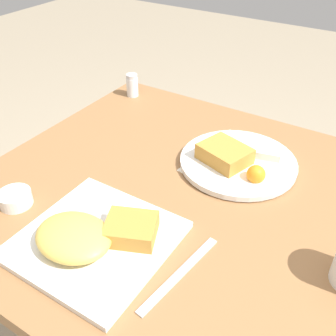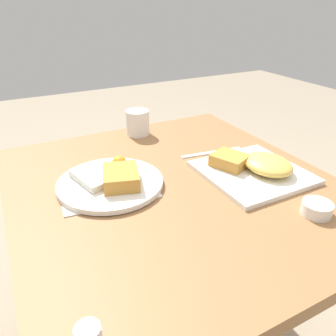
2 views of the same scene
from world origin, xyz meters
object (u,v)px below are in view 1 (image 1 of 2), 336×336
object	(u,v)px
salt_shaker	(132,87)
butter_knife	(180,274)
sauce_ramekin	(15,198)
plate_oval_far	(237,160)
plate_square_near	(92,237)

from	to	relation	value
salt_shaker	butter_knife	xyz separation A→B (m)	(0.51, -0.55, -0.03)
salt_shaker	butter_knife	distance (m)	0.75
sauce_ramekin	butter_knife	distance (m)	0.41
plate_oval_far	butter_knife	bearing A→B (deg)	-81.89
plate_square_near	salt_shaker	size ratio (longest dim) A/B	3.77
plate_oval_far	sauce_ramekin	bearing A→B (deg)	-131.98
butter_knife	salt_shaker	bearing A→B (deg)	50.29
sauce_ramekin	butter_knife	world-z (taller)	sauce_ramekin
plate_square_near	butter_knife	bearing A→B (deg)	8.86
sauce_ramekin	butter_knife	bearing A→B (deg)	3.50
plate_square_near	sauce_ramekin	xyz separation A→B (m)	(-0.22, 0.00, -0.00)
plate_square_near	butter_knife	xyz separation A→B (m)	(0.18, 0.03, -0.02)
plate_square_near	salt_shaker	xyz separation A→B (m)	(-0.33, 0.58, 0.01)
plate_square_near	salt_shaker	bearing A→B (deg)	119.62
sauce_ramekin	salt_shaker	world-z (taller)	salt_shaker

